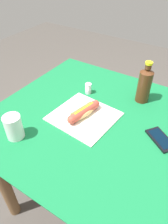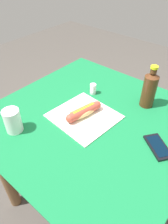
# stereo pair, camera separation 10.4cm
# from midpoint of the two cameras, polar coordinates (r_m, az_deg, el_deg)

# --- Properties ---
(ground_plane) EXTENTS (6.00, 6.00, 0.00)m
(ground_plane) POSITION_cam_midpoint_polar(r_m,az_deg,el_deg) (1.66, -0.34, -21.86)
(ground_plane) COLOR #47423D
(ground_plane) RESTS_ON ground
(dining_table) EXTENTS (0.96, 0.98, 0.77)m
(dining_table) POSITION_cam_midpoint_polar(r_m,az_deg,el_deg) (1.15, -0.45, -6.95)
(dining_table) COLOR brown
(dining_table) RESTS_ON ground
(paper_wrapper) EXTENTS (0.31, 0.32, 0.01)m
(paper_wrapper) POSITION_cam_midpoint_polar(r_m,az_deg,el_deg) (1.05, -2.81, -1.25)
(paper_wrapper) COLOR silver
(paper_wrapper) RESTS_ON dining_table
(hot_dog) EXTENTS (0.21, 0.08, 0.05)m
(hot_dog) POSITION_cam_midpoint_polar(r_m,az_deg,el_deg) (1.04, -2.90, -0.02)
(hot_dog) COLOR #E5BC75
(hot_dog) RESTS_ON paper_wrapper
(cell_phone) EXTENTS (0.14, 0.15, 0.01)m
(cell_phone) POSITION_cam_midpoint_polar(r_m,az_deg,el_deg) (0.98, 17.23, -7.22)
(cell_phone) COLOR black
(cell_phone) RESTS_ON dining_table
(soda_bottle) EXTENTS (0.07, 0.07, 0.23)m
(soda_bottle) POSITION_cam_midpoint_polar(r_m,az_deg,el_deg) (1.14, 13.58, 7.16)
(soda_bottle) COLOR #4C2814
(soda_bottle) RESTS_ON dining_table
(drinking_cup) EXTENTS (0.08, 0.08, 0.11)m
(drinking_cup) POSITION_cam_midpoint_polar(r_m,az_deg,el_deg) (0.98, -21.42, -3.93)
(drinking_cup) COLOR white
(drinking_cup) RESTS_ON dining_table
(salt_shaker) EXTENTS (0.04, 0.04, 0.06)m
(salt_shaker) POSITION_cam_midpoint_polar(r_m,az_deg,el_deg) (1.20, -1.30, 6.31)
(salt_shaker) COLOR silver
(salt_shaker) RESTS_ON dining_table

